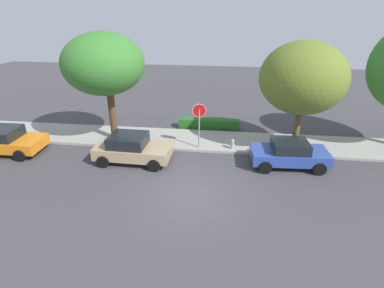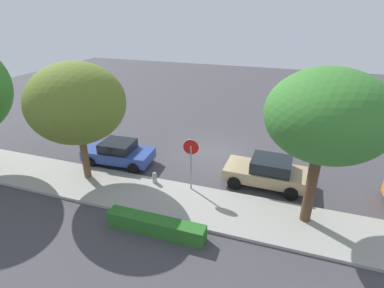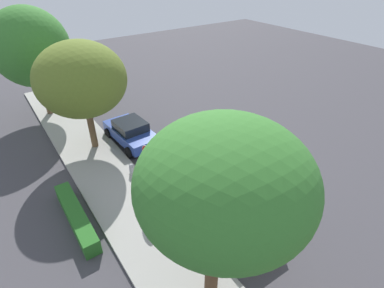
{
  "view_description": "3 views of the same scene",
  "coord_description": "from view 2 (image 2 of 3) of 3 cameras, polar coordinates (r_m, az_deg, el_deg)",
  "views": [
    {
      "loc": [
        1.43,
        -10.97,
        7.65
      ],
      "look_at": [
        -0.18,
        2.24,
        1.38
      ],
      "focal_mm": 28.0,
      "sensor_mm": 36.0,
      "label": 1
    },
    {
      "loc": [
        -4.08,
        16.1,
        8.16
      ],
      "look_at": [
        0.97,
        1.32,
        1.0
      ],
      "focal_mm": 28.0,
      "sensor_mm": 36.0,
      "label": 2
    },
    {
      "loc": [
        -9.52,
        8.83,
        9.37
      ],
      "look_at": [
        0.65,
        1.72,
        1.47
      ],
      "focal_mm": 28.0,
      "sensor_mm": 36.0,
      "label": 3
    }
  ],
  "objects": [
    {
      "name": "sidewalk_curb",
      "position": [
        13.88,
        -1.94,
        -11.04
      ],
      "size": [
        32.0,
        2.94,
        0.14
      ],
      "primitive_type": "cube",
      "color": "#9E9B93",
      "rests_on": "ground_plane"
    },
    {
      "name": "stop_sign",
      "position": [
        13.82,
        -0.21,
        -2.36
      ],
      "size": [
        0.77,
        0.13,
        2.74
      ],
      "color": "gray",
      "rests_on": "ground_plane"
    },
    {
      "name": "street_tree_near_corner",
      "position": [
        11.75,
        24.41,
        4.9
      ],
      "size": [
        4.49,
        4.49,
        6.34
      ],
      "color": "#513823",
      "rests_on": "ground_plane"
    },
    {
      "name": "ground_plane",
      "position": [
        18.5,
        4.18,
        -1.6
      ],
      "size": [
        60.0,
        60.0,
        0.0
      ],
      "primitive_type": "plane",
      "color": "#423F44"
    },
    {
      "name": "parked_car_tan",
      "position": [
        15.33,
        14.02,
        -5.1
      ],
      "size": [
        3.99,
        2.16,
        1.47
      ],
      "color": "tan",
      "rests_on": "ground_plane"
    },
    {
      "name": "street_tree_mid_block",
      "position": [
        14.95,
        -21.12,
        7.25
      ],
      "size": [
        4.52,
        4.52,
        6.01
      ],
      "color": "brown",
      "rests_on": "ground_plane"
    },
    {
      "name": "front_yard_hedge",
      "position": [
        12.27,
        -6.94,
        -15.19
      ],
      "size": [
        4.05,
        0.61,
        0.67
      ],
      "color": "#286623",
      "rests_on": "ground_plane"
    },
    {
      "name": "fire_hydrant",
      "position": [
        15.16,
        -7.12,
        -6.53
      ],
      "size": [
        0.3,
        0.22,
        0.72
      ],
      "color": "#A5A5A8",
      "rests_on": "ground_plane"
    },
    {
      "name": "parked_car_blue",
      "position": [
        17.34,
        -13.84,
        -1.6
      ],
      "size": [
        3.94,
        2.14,
        1.38
      ],
      "color": "#2D479E",
      "rests_on": "ground_plane"
    }
  ]
}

